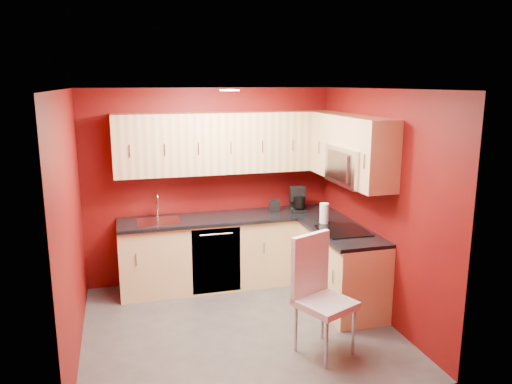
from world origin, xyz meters
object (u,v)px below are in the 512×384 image
napkin_holder (275,206)px  dining_chair (325,297)px  sink (159,218)px  paper_towel (324,214)px  microwave (355,166)px  coffee_maker (299,200)px

napkin_holder → dining_chair: size_ratio=0.13×
sink → paper_towel: sink is taller
sink → paper_towel: size_ratio=2.08×
microwave → paper_towel: (-0.20, 0.34, -0.62)m
dining_chair → sink: bearing=101.8°
sink → coffee_maker: sink is taller
microwave → paper_towel: bearing=120.5°
sink → coffee_maker: size_ratio=1.62×
coffee_maker → dining_chair: size_ratio=0.28×
coffee_maker → sink: bearing=-176.0°
sink → napkin_holder: (1.51, 0.06, 0.04)m
microwave → dining_chair: size_ratio=0.66×
sink → paper_towel: 2.01m
microwave → dining_chair: 1.59m
microwave → coffee_maker: size_ratio=2.37×
coffee_maker → dining_chair: bearing=-97.7°
coffee_maker → napkin_holder: (-0.30, 0.10, -0.09)m
paper_towel → microwave: bearing=-59.5°
microwave → paper_towel: 0.74m
napkin_holder → coffee_maker: bearing=-18.3°
coffee_maker → paper_towel: size_ratio=1.28×
microwave → coffee_maker: bearing=106.7°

